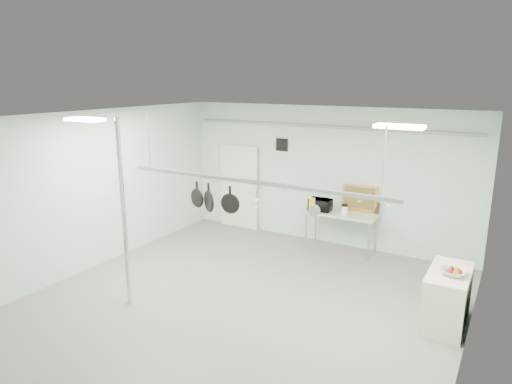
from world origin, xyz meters
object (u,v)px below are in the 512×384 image
Objects in this scene: chrome_pole at (124,215)px; fruit_bowl at (454,272)px; skillet_right at (230,199)px; coffee_canister at (345,210)px; microwave at (320,205)px; prep_table at (341,215)px; pot_rack at (250,180)px; skillet_left at (197,194)px; side_cabinet at (447,298)px; skillet_mid at (209,198)px.

fruit_bowl is at bearing 20.95° from chrome_pole.
skillet_right is at bearing -163.85° from fruit_bowl.
coffee_canister is 0.53× the size of fruit_bowl.
chrome_pole is 6.51× the size of microwave.
fruit_bowl reaches higher than prep_table.
pot_rack is 1.12m from skillet_left.
prep_table is 3.56× the size of skillet_right.
side_cabinet is 3.72m from microwave.
fruit_bowl is at bearing -62.14° from side_cabinet.
side_cabinet is 0.25× the size of pot_rack.
side_cabinet is 2.67× the size of skillet_right.
chrome_pole is 5.37m from side_cabinet.
pot_rack reaches higher than prep_table.
coffee_canister is 0.44× the size of skillet_right.
prep_table is at bearing 83.09° from pot_rack.
fruit_bowl is 4.04m from skillet_mid.
prep_table is 0.52m from microwave.
skillet_right is (1.52, 0.90, 0.26)m from chrome_pole.
chrome_pole is 8.55× the size of fruit_bowl.
skillet_right is (-3.39, -0.98, 0.91)m from fruit_bowl.
side_cabinet is 3.78m from skillet_right.
microwave is at bearing 77.39° from skillet_right.
pot_rack is at bearing -96.91° from prep_table.
pot_rack reaches higher than fruit_bowl.
skillet_right is (-0.78, -3.30, 1.03)m from prep_table.
side_cabinet is 3.62m from pot_rack.
pot_rack is at bearing -161.96° from fruit_bowl.
chrome_pole reaches higher than coffee_canister.
skillet_left is (-0.99, -3.19, 0.83)m from microwave.
side_cabinet is 4.15m from skillet_mid.
pot_rack reaches higher than coffee_canister.
coffee_canister is (0.58, -0.04, -0.04)m from microwave.
pot_rack is at bearing -99.29° from coffee_canister.
microwave is 1.13× the size of skillet_left.
side_cabinet is (2.55, -2.20, -0.38)m from prep_table.
skillet_right is at bearing 30.55° from chrome_pole.
skillet_left reaches higher than side_cabinet.
fruit_bowl is (2.50, -2.17, -0.06)m from coffee_canister.
fruit_bowl is at bearing -41.01° from coffee_canister.
microwave is 3.31m from skillet_right.
skillet_left is at bearing -113.80° from prep_table.
chrome_pole is 0.67× the size of pot_rack.
pot_rack reaches higher than microwave.
fruit_bowl is at bearing 29.96° from skillet_left.
chrome_pole is 7.13× the size of skillet_right.
skillet_right is (-0.31, -3.19, 0.82)m from microwave.
chrome_pole reaches higher than skillet_right.
skillet_mid is (0.25, 0.00, -0.04)m from skillet_left.
microwave is 0.97× the size of skillet_mid.
pot_rack is 10.69× the size of skillet_right.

